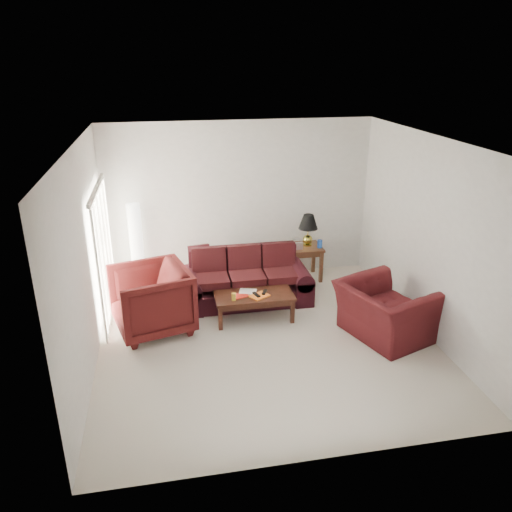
{
  "coord_description": "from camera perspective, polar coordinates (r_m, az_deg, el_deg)",
  "views": [
    {
      "loc": [
        -1.4,
        -6.47,
        4.06
      ],
      "look_at": [
        0.0,
        0.85,
        1.05
      ],
      "focal_mm": 35.0,
      "sensor_mm": 36.0,
      "label": 1
    }
  ],
  "objects": [
    {
      "name": "floor",
      "position": [
        7.77,
        1.19,
        -9.53
      ],
      "size": [
        5.0,
        5.0,
        0.0
      ],
      "primitive_type": "plane",
      "color": "beige",
      "rests_on": "ground"
    },
    {
      "name": "blinds",
      "position": [
        8.39,
        -17.06,
        0.16
      ],
      "size": [
        0.1,
        2.0,
        2.16
      ],
      "primitive_type": "cube",
      "color": "silver",
      "rests_on": "ground"
    },
    {
      "name": "sofa",
      "position": [
        8.69,
        -1.15,
        -2.5
      ],
      "size": [
        2.26,
        1.01,
        0.92
      ],
      "primitive_type": null,
      "rotation": [
        0.0,
        0.0,
        -0.02
      ],
      "color": "black",
      "rests_on": "ground"
    },
    {
      "name": "throw_pillow",
      "position": [
        9.06,
        -6.49,
        0.06
      ],
      "size": [
        0.41,
        0.25,
        0.4
      ],
      "primitive_type": "cube",
      "rotation": [
        -0.21,
        0.0,
        0.17
      ],
      "color": "black",
      "rests_on": "sofa"
    },
    {
      "name": "end_table",
      "position": [
        9.72,
        5.61,
        -0.69
      ],
      "size": [
        0.63,
        0.63,
        0.66
      ],
      "primitive_type": null,
      "rotation": [
        0.0,
        0.0,
        0.04
      ],
      "color": "#4F361B",
      "rests_on": "ground"
    },
    {
      "name": "table_lamp",
      "position": [
        9.54,
        5.96,
        2.95
      ],
      "size": [
        0.48,
        0.48,
        0.62
      ],
      "primitive_type": null,
      "rotation": [
        0.0,
        0.0,
        -0.38
      ],
      "color": "gold",
      "rests_on": "end_table"
    },
    {
      "name": "clock",
      "position": [
        9.4,
        4.94,
        1.16
      ],
      "size": [
        0.14,
        0.06,
        0.14
      ],
      "primitive_type": "cube",
      "rotation": [
        0.0,
        0.0,
        0.09
      ],
      "color": "silver",
      "rests_on": "end_table"
    },
    {
      "name": "blue_canister",
      "position": [
        9.53,
        7.3,
        1.39
      ],
      "size": [
        0.11,
        0.11,
        0.15
      ],
      "primitive_type": "cylinder",
      "rotation": [
        0.0,
        0.0,
        0.18
      ],
      "color": "navy",
      "rests_on": "end_table"
    },
    {
      "name": "picture_frame",
      "position": [
        9.74,
        4.64,
        2.0
      ],
      "size": [
        0.13,
        0.16,
        0.05
      ],
      "primitive_type": "cube",
      "rotation": [
        1.36,
        0.0,
        -0.03
      ],
      "color": "silver",
      "rests_on": "end_table"
    },
    {
      "name": "floor_lamp",
      "position": [
        9.27,
        -13.48,
        0.98
      ],
      "size": [
        0.32,
        0.32,
        1.66
      ],
      "primitive_type": null,
      "rotation": [
        0.0,
        0.0,
        0.23
      ],
      "color": "silver",
      "rests_on": "ground"
    },
    {
      "name": "armchair_left",
      "position": [
        7.96,
        -11.87,
        -4.92
      ],
      "size": [
        1.4,
        1.38,
        1.05
      ],
      "primitive_type": "imported",
      "rotation": [
        0.0,
        0.0,
        -1.31
      ],
      "color": "#3D0E0E",
      "rests_on": "ground"
    },
    {
      "name": "armchair_right",
      "position": [
        7.92,
        14.49,
        -6.15
      ],
      "size": [
        1.51,
        1.61,
        0.84
      ],
      "primitive_type": "imported",
      "rotation": [
        0.0,
        0.0,
        1.92
      ],
      "color": "#3B0D10",
      "rests_on": "ground"
    },
    {
      "name": "coffee_table",
      "position": [
        8.25,
        -0.26,
        -5.74
      ],
      "size": [
        1.37,
        0.84,
        0.45
      ],
      "primitive_type": null,
      "rotation": [
        0.0,
        0.0,
        -0.16
      ],
      "color": "black",
      "rests_on": "ground"
    },
    {
      "name": "magazine_red",
      "position": [
        8.08,
        -1.8,
        -4.54
      ],
      "size": [
        0.29,
        0.25,
        0.01
      ],
      "primitive_type": "cube",
      "rotation": [
        0.0,
        0.0,
        0.33
      ],
      "color": "#AE1C11",
      "rests_on": "coffee_table"
    },
    {
      "name": "magazine_white",
      "position": [
        8.2,
        -0.94,
        -4.08
      ],
      "size": [
        0.32,
        0.28,
        0.02
      ],
      "primitive_type": "cube",
      "rotation": [
        0.0,
        0.0,
        -0.3
      ],
      "color": "silver",
      "rests_on": "coffee_table"
    },
    {
      "name": "magazine_orange",
      "position": [
        8.06,
        0.39,
        -4.57
      ],
      "size": [
        0.37,
        0.34,
        0.02
      ],
      "primitive_type": "cube",
      "rotation": [
        0.0,
        0.0,
        0.52
      ],
      "color": "orange",
      "rests_on": "coffee_table"
    },
    {
      "name": "remote_a",
      "position": [
        8.06,
        0.04,
        -4.43
      ],
      "size": [
        0.11,
        0.19,
        0.02
      ],
      "primitive_type": "cube",
      "rotation": [
        0.0,
        0.0,
        0.31
      ],
      "color": "black",
      "rests_on": "coffee_table"
    },
    {
      "name": "remote_b",
      "position": [
        8.14,
        0.99,
        -4.12
      ],
      "size": [
        0.12,
        0.18,
        0.02
      ],
      "primitive_type": "cube",
      "rotation": [
        0.0,
        0.0,
        -0.45
      ],
      "color": "black",
      "rests_on": "coffee_table"
    },
    {
      "name": "yellow_glass",
      "position": [
        7.92,
        -2.57,
        -4.67
      ],
      "size": [
        0.08,
        0.08,
        0.12
      ],
      "primitive_type": "cylinder",
      "rotation": [
        0.0,
        0.0,
        0.12
      ],
      "color": "gold",
      "rests_on": "coffee_table"
    }
  ]
}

